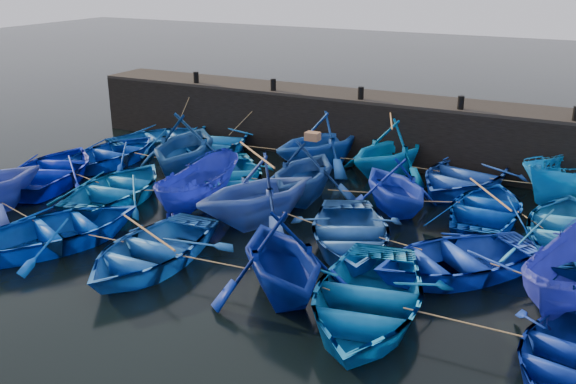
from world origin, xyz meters
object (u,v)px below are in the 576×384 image
at_px(wooden_crate, 313,136).
at_px(boat_8, 230,176).
at_px(boat_13, 54,169).
at_px(boat_0, 160,137).

bearing_deg(wooden_crate, boat_8, -177.44).
xyz_separation_m(boat_13, wooden_crate, (9.46, 2.56, 1.81)).
height_order(boat_0, wooden_crate, wooden_crate).
height_order(boat_0, boat_8, boat_8).
xyz_separation_m(boat_0, boat_8, (5.74, -3.26, 0.04)).
bearing_deg(boat_8, boat_13, 166.75).
height_order(boat_13, wooden_crate, wooden_crate).
bearing_deg(wooden_crate, boat_0, 160.81).
xyz_separation_m(boat_8, boat_13, (-6.25, -2.42, 0.03)).
distance_m(boat_8, boat_13, 6.71).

